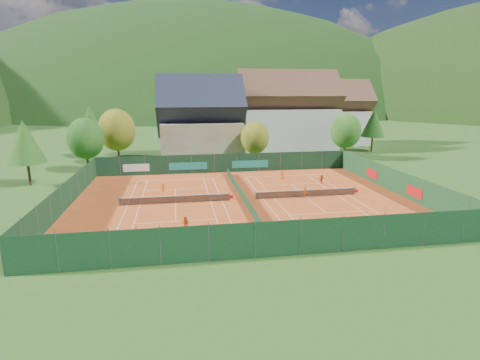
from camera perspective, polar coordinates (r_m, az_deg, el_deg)
name	(u,v)px	position (r m, az deg, el deg)	size (l,w,h in m)	color
ground	(243,200)	(45.26, 0.42, -3.07)	(600.00, 600.00, 0.00)	#274F18
clay_pad	(243,200)	(45.25, 0.42, -3.04)	(40.00, 32.00, 0.01)	#B9471B
court_markings_left	(176,203)	(44.63, -9.77, -3.47)	(11.03, 23.83, 0.00)	white
court_markings_right	(306,197)	(47.24, 10.03, -2.53)	(11.03, 23.83, 0.00)	white
tennis_net_left	(177,199)	(44.49, -9.60, -2.86)	(13.30, 0.10, 1.02)	#59595B
tennis_net_right	(307,193)	(47.16, 10.23, -1.94)	(13.30, 0.10, 1.02)	#59595B
court_divider	(243,196)	(45.11, 0.42, -2.44)	(0.03, 28.80, 1.00)	#12321B
fence_north	(223,163)	(60.23, -2.63, 2.57)	(40.00, 0.10, 3.00)	#12331F
fence_south	(278,239)	(30.01, 5.75, -8.90)	(40.00, 0.04, 3.00)	#153B20
fence_west	(66,195)	(45.96, -24.98, -2.15)	(0.04, 32.00, 3.00)	#153B20
fence_east	(396,181)	(52.11, 22.62, -0.20)	(0.09, 32.00, 3.00)	#163D1E
chalet	(201,124)	(73.13, -6.02, 8.53)	(16.20, 12.00, 16.00)	beige
hotel_block_a	(287,116)	(82.33, 7.19, 9.58)	(21.60, 11.00, 17.25)	silver
hotel_block_b	(333,117)	(94.68, 14.03, 9.33)	(17.28, 10.00, 15.50)	silver
tree_west_front	(85,139)	(64.81, -22.50, 5.85)	(5.72, 5.72, 8.69)	#472919
tree_west_mid	(117,130)	(69.85, -18.26, 7.24)	(6.44, 6.44, 9.78)	#412517
tree_west_back	(91,123)	(78.72, -21.81, 8.08)	(5.60, 5.60, 10.00)	#4A321A
tree_center	(255,138)	(66.62, 2.26, 6.46)	(5.01, 5.01, 7.60)	#462819
tree_east_front	(346,131)	(74.16, 15.80, 7.21)	(5.72, 5.72, 8.69)	#472E19
tree_east_mid	(374,123)	(85.74, 19.68, 8.18)	(5.04, 5.04, 9.00)	#463219
tree_west_side	(25,142)	(58.84, -29.96, 5.05)	(5.04, 5.04, 9.00)	#472919
tree_east_back	(324,118)	(89.45, 12.67, 9.26)	(7.15, 7.15, 10.86)	#462819
mountain_backdrop	(227,161)	(283.45, -2.04, 2.85)	(820.00, 530.00, 242.00)	black
ball_hopper	(392,225)	(38.30, 22.19, -6.34)	(0.34, 0.34, 0.80)	slate
loose_ball_0	(185,213)	(40.79, -8.34, -5.02)	(0.07, 0.07, 0.07)	#CCD833
loose_ball_1	(334,223)	(38.74, 14.06, -6.31)	(0.07, 0.07, 0.07)	#CCD833
loose_ball_2	(255,193)	(47.97, 2.31, -2.05)	(0.07, 0.07, 0.07)	#CCD833
loose_ball_3	(203,186)	(52.06, -5.72, -0.86)	(0.07, 0.07, 0.07)	#CCD833
loose_ball_4	(333,204)	(44.86, 14.05, -3.57)	(0.07, 0.07, 0.07)	#CCD833
player_left_near	(137,233)	(34.60, -15.49, -7.79)	(0.46, 0.30, 1.25)	#DB5913
player_left_mid	(186,225)	(35.23, -8.27, -6.75)	(0.77, 0.60, 1.58)	#D35012
player_left_far	(163,189)	(48.54, -11.65, -1.29)	(0.95, 0.54, 1.46)	orange
player_right_near	(305,193)	(46.46, 9.90, -1.93)	(0.81, 0.34, 1.38)	#DE5813
player_right_far_a	(282,175)	(56.08, 6.46, 0.82)	(0.64, 0.41, 1.30)	orange
player_right_far_b	(322,179)	(54.32, 12.34, 0.14)	(1.16, 0.37, 1.25)	#CD3F12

